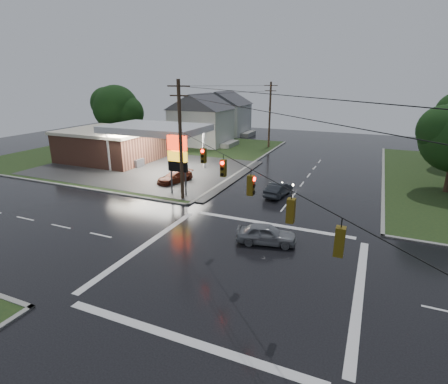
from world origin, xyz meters
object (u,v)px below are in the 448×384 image
at_px(gas_station, 117,143).
at_px(house_near, 201,119).
at_px(utility_pole_n, 270,114).
at_px(car_crossing, 266,234).
at_px(pylon_sign, 177,155).
at_px(utility_pole_nw, 181,140).
at_px(car_north, 279,189).
at_px(house_far, 224,112).
at_px(tree_nw_behind, 117,108).
at_px(car_pump, 175,177).

bearing_deg(gas_station, house_near, 73.83).
distance_m(utility_pole_n, car_crossing, 36.13).
xyz_separation_m(pylon_sign, utility_pole_n, (1.00, 27.50, 1.46)).
xyz_separation_m(utility_pole_nw, car_north, (8.14, 4.67, -5.04)).
bearing_deg(car_crossing, pylon_sign, 45.91).
relative_size(car_north, car_crossing, 0.99).
distance_m(house_far, car_north, 39.78).
bearing_deg(house_near, tree_nw_behind, -155.02).
bearing_deg(gas_station, utility_pole_nw, -32.23).
height_order(house_far, tree_nw_behind, tree_nw_behind).
bearing_deg(utility_pole_n, tree_nw_behind, -161.79).
relative_size(gas_station, pylon_sign, 4.37).
bearing_deg(house_near, car_crossing, -56.34).
xyz_separation_m(house_near, tree_nw_behind, (-12.89, -6.01, 1.77)).
bearing_deg(car_crossing, car_north, -1.81).
bearing_deg(car_pump, utility_pole_n, 101.79).
bearing_deg(utility_pole_nw, utility_pole_n, 90.00).
bearing_deg(house_near, pylon_sign, -67.72).
relative_size(house_near, house_far, 1.00).
bearing_deg(house_far, utility_pole_nw, -72.08).
bearing_deg(car_north, pylon_sign, 30.28).
bearing_deg(gas_station, pylon_sign, -31.22).
bearing_deg(gas_station, tree_nw_behind, 128.42).
bearing_deg(utility_pole_n, pylon_sign, -92.08).
xyz_separation_m(pylon_sign, car_crossing, (11.10, -6.86, -3.30)).
height_order(pylon_sign, car_crossing, pylon_sign).
bearing_deg(gas_station, house_far, 82.50).
xyz_separation_m(car_north, car_pump, (-11.73, -0.17, -0.06)).
relative_size(car_north, car_pump, 0.96).
bearing_deg(car_crossing, house_near, 21.30).
xyz_separation_m(gas_station, car_north, (24.32, -5.53, -1.87)).
xyz_separation_m(utility_pole_nw, car_pump, (-3.59, 4.50, -5.10)).
distance_m(utility_pole_n, tree_nw_behind, 25.63).
xyz_separation_m(house_far, car_crossing, (22.55, -44.36, -3.69)).
bearing_deg(house_far, utility_pole_n, -38.77).
height_order(pylon_sign, house_far, house_far).
relative_size(gas_station, car_north, 6.34).
relative_size(house_far, car_north, 2.67).
bearing_deg(tree_nw_behind, house_far, 56.56).
bearing_deg(car_north, tree_nw_behind, -17.59).
relative_size(tree_nw_behind, car_pump, 2.32).
xyz_separation_m(tree_nw_behind, car_crossing, (34.45, -26.36, -5.47)).
height_order(utility_pole_nw, car_crossing, utility_pole_nw).
distance_m(gas_station, car_pump, 13.95).
bearing_deg(car_crossing, car_pump, 40.51).
xyz_separation_m(utility_pole_nw, house_far, (-12.45, 38.50, -1.32)).
relative_size(pylon_sign, utility_pole_n, 0.57).
bearing_deg(car_crossing, house_far, 14.58).
relative_size(utility_pole_n, tree_nw_behind, 1.05).
distance_m(utility_pole_n, house_near, 11.67).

